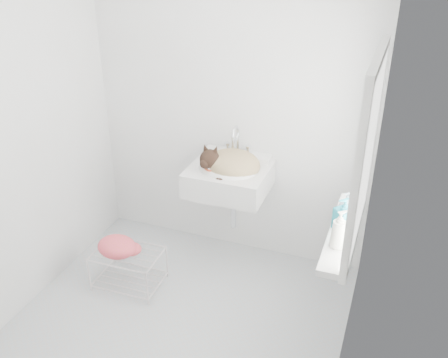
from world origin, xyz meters
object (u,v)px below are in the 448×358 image
(sink, at_px, (229,167))
(cat, at_px, (230,164))
(wire_rack, at_px, (129,267))
(bottle_b, at_px, (342,230))
(bottle_a, at_px, (337,247))
(bottle_c, at_px, (347,214))

(sink, bearing_deg, cat, -53.19)
(cat, bearing_deg, wire_rack, -153.26)
(sink, height_order, bottle_b, sink)
(wire_rack, bearing_deg, bottle_a, -7.62)
(sink, bearing_deg, wire_rack, -138.94)
(wire_rack, distance_m, bottle_a, 1.69)
(wire_rack, relative_size, bottle_b, 2.26)
(sink, bearing_deg, bottle_b, -31.03)
(wire_rack, height_order, bottle_b, bottle_b)
(cat, bearing_deg, bottle_a, -51.39)
(cat, relative_size, wire_rack, 0.99)
(sink, xyz_separation_m, wire_rack, (-0.61, -0.53, -0.70))
(cat, xyz_separation_m, wire_rack, (-0.62, -0.51, -0.74))
(bottle_c, bearing_deg, cat, 159.03)
(bottle_b, bearing_deg, bottle_c, 90.00)
(wire_rack, relative_size, bottle_c, 3.22)
(bottle_a, xyz_separation_m, bottle_c, (0.00, 0.37, 0.00))
(cat, xyz_separation_m, bottle_a, (0.90, -0.72, -0.04))
(wire_rack, xyz_separation_m, bottle_a, (1.52, -0.20, 0.70))
(sink, height_order, bottle_c, sink)
(bottle_b, height_order, bottle_c, bottle_b)
(bottle_a, bearing_deg, wire_rack, 172.38)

